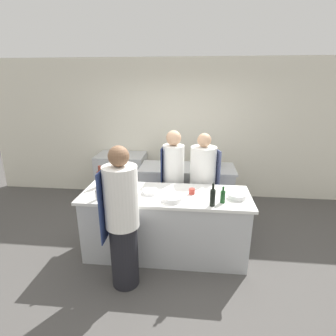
# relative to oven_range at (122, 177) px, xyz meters

# --- Properties ---
(ground_plane) EXTENTS (16.00, 16.00, 0.00)m
(ground_plane) POSITION_rel_oven_range_xyz_m (1.10, -1.75, -0.47)
(ground_plane) COLOR #4C4947
(wall_back) EXTENTS (8.00, 0.06, 2.80)m
(wall_back) POSITION_rel_oven_range_xyz_m (1.10, 0.38, 0.93)
(wall_back) COLOR silver
(wall_back) RESTS_ON ground_plane
(prep_counter) EXTENTS (2.27, 0.80, 0.91)m
(prep_counter) POSITION_rel_oven_range_xyz_m (1.10, -1.75, -0.02)
(prep_counter) COLOR #B7BABC
(prep_counter) RESTS_ON ground_plane
(pass_counter) EXTENTS (1.67, 0.69, 0.91)m
(pass_counter) POSITION_rel_oven_range_xyz_m (1.36, -0.55, -0.02)
(pass_counter) COLOR #B7BABC
(pass_counter) RESTS_ON ground_plane
(oven_range) EXTENTS (0.96, 0.65, 0.95)m
(oven_range) POSITION_rel_oven_range_xyz_m (0.00, 0.00, 0.00)
(oven_range) COLOR #B7BABC
(oven_range) RESTS_ON ground_plane
(chef_at_prep_near) EXTENTS (0.39, 0.38, 1.72)m
(chef_at_prep_near) POSITION_rel_oven_range_xyz_m (0.69, -2.41, 0.39)
(chef_at_prep_near) COLOR black
(chef_at_prep_near) RESTS_ON ground_plane
(chef_at_stove) EXTENTS (0.46, 0.44, 1.62)m
(chef_at_stove) POSITION_rel_oven_range_xyz_m (1.62, -1.08, 0.33)
(chef_at_stove) COLOR black
(chef_at_stove) RESTS_ON ground_plane
(chef_at_pass_far) EXTENTS (0.35, 0.33, 1.66)m
(chef_at_pass_far) POSITION_rel_oven_range_xyz_m (1.15, -1.10, 0.36)
(chef_at_pass_far) COLOR black
(chef_at_pass_far) RESTS_ON ground_plane
(bottle_olive_oil) EXTENTS (0.06, 0.06, 0.21)m
(bottle_olive_oil) POSITION_rel_oven_range_xyz_m (1.84, -1.95, 0.52)
(bottle_olive_oil) COLOR #19471E
(bottle_olive_oil) RESTS_ON prep_counter
(bottle_vinegar) EXTENTS (0.07, 0.07, 0.29)m
(bottle_vinegar) POSITION_rel_oven_range_xyz_m (1.71, -2.05, 0.55)
(bottle_vinegar) COLOR black
(bottle_vinegar) RESTS_ON prep_counter
(bottle_wine) EXTENTS (0.09, 0.09, 0.31)m
(bottle_wine) POSITION_rel_oven_range_xyz_m (0.15, -1.59, 0.56)
(bottle_wine) COLOR #5B2319
(bottle_wine) RESTS_ON prep_counter
(bottle_cooking_oil) EXTENTS (0.06, 0.06, 0.19)m
(bottle_cooking_oil) POSITION_rel_oven_range_xyz_m (0.26, -2.02, 0.51)
(bottle_cooking_oil) COLOR silver
(bottle_cooking_oil) RESTS_ON prep_counter
(bowl_mixing_large) EXTENTS (0.23, 0.23, 0.06)m
(bowl_mixing_large) POSITION_rel_oven_range_xyz_m (2.04, -1.80, 0.47)
(bowl_mixing_large) COLOR white
(bowl_mixing_large) RESTS_ON prep_counter
(bowl_prep_small) EXTENTS (0.24, 0.24, 0.06)m
(bowl_prep_small) POSITION_rel_oven_range_xyz_m (1.21, -1.96, 0.47)
(bowl_prep_small) COLOR white
(bowl_prep_small) RESTS_ON prep_counter
(bowl_ceramic_blue) EXTENTS (0.22, 0.22, 0.05)m
(bowl_ceramic_blue) POSITION_rel_oven_range_xyz_m (0.90, -1.76, 0.46)
(bowl_ceramic_blue) COLOR white
(bowl_ceramic_blue) RESTS_ON prep_counter
(cup) EXTENTS (0.08, 0.08, 0.08)m
(cup) POSITION_rel_oven_range_xyz_m (1.46, -1.72, 0.48)
(cup) COLOR #B2382D
(cup) RESTS_ON prep_counter
(cutting_board) EXTENTS (0.33, 0.26, 0.01)m
(cutting_board) POSITION_rel_oven_range_xyz_m (0.41, -1.70, 0.45)
(cutting_board) COLOR olive
(cutting_board) RESTS_ON prep_counter
(stockpot) EXTENTS (0.32, 0.32, 0.18)m
(stockpot) POSITION_rel_oven_range_xyz_m (1.78, -0.50, 0.53)
(stockpot) COLOR #B7BABC
(stockpot) RESTS_ON pass_counter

